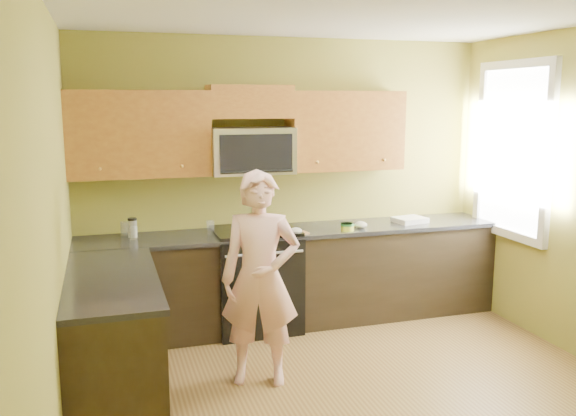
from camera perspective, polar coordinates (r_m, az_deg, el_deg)
name	(u,v)px	position (r m, az deg, el deg)	size (l,w,h in m)	color
floor	(370,405)	(4.50, 7.72, -17.97)	(4.00, 4.00, 0.00)	olive
ceiling	(380,5)	(4.02, 8.67, 18.40)	(4.00, 4.00, 0.00)	white
wall_back	(286,180)	(5.90, -0.15, 2.68)	(4.00, 4.00, 0.00)	olive
wall_left	(53,237)	(3.68, -21.29, -2.56)	(4.00, 4.00, 0.00)	olive
cabinet_back_run	(296,278)	(5.81, 0.72, -6.63)	(4.00, 0.60, 0.88)	black
cabinet_left_run	(113,342)	(4.51, -16.14, -12.07)	(0.60, 1.60, 0.88)	black
countertop_back	(296,231)	(5.68, 0.77, -2.21)	(4.00, 0.62, 0.04)	black
countertop_left	(112,279)	(4.36, -16.30, -6.46)	(0.62, 1.60, 0.04)	black
stove	(256,279)	(5.67, -3.07, -6.70)	(0.76, 0.65, 0.95)	black
microwave	(251,173)	(5.59, -3.48, 3.28)	(0.76, 0.40, 0.42)	silver
upper_cab_left	(141,177)	(5.47, -13.70, 2.87)	(1.22, 0.33, 0.75)	#925D21
upper_cab_right	(344,170)	(5.91, 5.34, 3.63)	(1.12, 0.33, 0.75)	#925D21
upper_cab_over_mw	(250,102)	(5.58, -3.64, 9.96)	(0.76, 0.33, 0.30)	#925D21
window	(513,151)	(6.07, 20.46, 5.10)	(0.06, 1.06, 1.66)	white
woman	(260,279)	(4.53, -2.63, -6.67)	(0.59, 0.39, 1.61)	#FD877E
frying_pan	(247,233)	(5.39, -3.92, -2.36)	(0.28, 0.50, 0.06)	black
butter_tub	(347,231)	(5.64, 5.61, -2.15)	(0.12, 0.12, 0.09)	#F7FF43
toast_slice	(302,233)	(5.49, 1.29, -2.37)	(0.11, 0.11, 0.01)	#B27F47
napkin_a	(296,231)	(5.46, 0.76, -2.18)	(0.11, 0.12, 0.06)	silver
napkin_b	(361,225)	(5.75, 6.88, -1.60)	(0.12, 0.13, 0.07)	silver
dish_towel	(410,220)	(6.11, 11.41, -1.10)	(0.30, 0.24, 0.05)	white
travel_mug	(133,237)	(5.52, -14.41, -2.69)	(0.08, 0.08, 0.17)	silver
glass_a	(124,228)	(5.62, -15.17, -1.87)	(0.07, 0.07, 0.12)	silver
glass_b	(134,232)	(5.44, -14.36, -2.24)	(0.07, 0.07, 0.12)	silver
glass_c	(210,227)	(5.53, -7.33, -1.80)	(0.07, 0.07, 0.12)	silver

